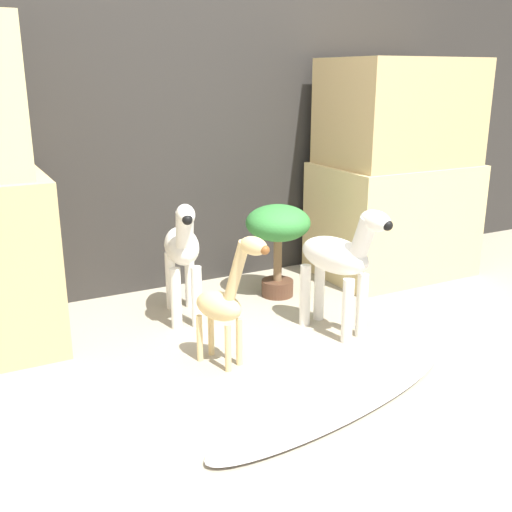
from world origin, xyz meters
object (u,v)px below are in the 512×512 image
(zebra_right, at_px, (340,260))
(giraffe_figurine, at_px, (225,299))
(zebra_left, at_px, (182,251))
(surfboard, at_px, (334,402))
(potted_palm_front, at_px, (278,230))

(zebra_right, xyz_separation_m, giraffe_figurine, (-0.62, -0.06, -0.06))
(zebra_right, xyz_separation_m, zebra_left, (-0.59, 0.49, 0.00))
(zebra_right, height_order, surfboard, zebra_right)
(zebra_left, height_order, potted_palm_front, zebra_left)
(giraffe_figurine, bearing_deg, zebra_left, 87.28)
(surfboard, bearing_deg, zebra_right, 54.23)
(potted_palm_front, bearing_deg, zebra_right, -89.26)
(zebra_right, distance_m, surfboard, 0.76)
(potted_palm_front, bearing_deg, zebra_left, -172.36)
(giraffe_figurine, height_order, surfboard, giraffe_figurine)
(zebra_left, height_order, surfboard, zebra_left)
(zebra_left, distance_m, surfboard, 1.11)
(zebra_right, height_order, potted_palm_front, zebra_right)
(surfboard, bearing_deg, potted_palm_front, 70.72)
(zebra_left, relative_size, surfboard, 0.52)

